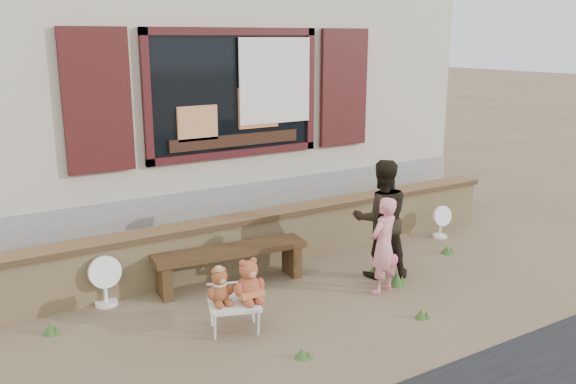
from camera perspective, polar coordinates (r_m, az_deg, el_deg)
ground at (r=7.05m, az=2.60°, el=-8.94°), size 80.00×80.00×0.00m
shopfront at (r=10.52m, az=-11.40°, el=9.78°), size 8.04×5.13×4.00m
brick_wall at (r=7.72m, az=-1.57°, el=-4.12°), size 7.10×0.36×0.67m
bench at (r=7.02m, az=-5.39°, el=-6.18°), size 1.80×0.57×0.45m
folding_chair at (r=6.01m, az=-5.05°, el=-10.44°), size 0.61×0.57×0.30m
teddy_bear_left at (r=5.91m, az=-6.46°, el=-8.67°), size 0.33×0.31×0.37m
teddy_bear_right at (r=5.92m, az=-3.75°, el=-8.16°), size 0.40×0.37×0.44m
child at (r=6.83m, az=8.92°, el=-4.96°), size 0.46×0.36×1.10m
adult at (r=7.24m, az=8.73°, el=-2.49°), size 0.85×0.78×1.42m
fan_left at (r=6.80m, az=-16.78°, el=-7.92°), size 0.34×0.24×0.56m
fan_right at (r=8.93m, az=14.09°, el=-2.68°), size 0.30×0.20×0.47m
grass_tufts at (r=6.90m, az=5.27°, el=-8.96°), size 5.07×1.79×0.16m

